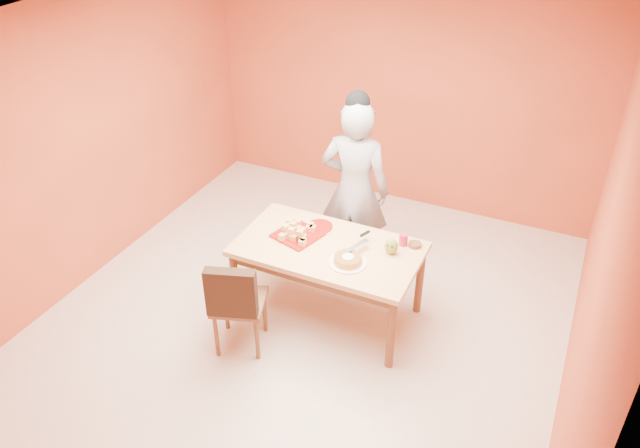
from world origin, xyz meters
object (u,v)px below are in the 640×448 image
at_px(red_dinner_plate, 320,226).
at_px(magenta_glass, 403,240).
at_px(person, 355,191).
at_px(pastry_platter, 298,235).
at_px(dining_chair, 238,301).
at_px(dining_table, 328,255).
at_px(egg_ornament, 391,246).
at_px(checker_tin, 415,245).
at_px(sponge_cake, 348,259).

xyz_separation_m(red_dinner_plate, magenta_glass, (0.78, 0.05, 0.05)).
xyz_separation_m(person, pastry_platter, (-0.25, -0.71, -0.15)).
relative_size(dining_chair, magenta_glass, 8.72).
bearing_deg(magenta_glass, red_dinner_plate, -176.12).
relative_size(dining_table, magenta_glass, 14.78).
height_order(dining_table, person, person).
bearing_deg(egg_ornament, pastry_platter, 167.13).
relative_size(egg_ornament, checker_tin, 1.34).
xyz_separation_m(dining_chair, pastry_platter, (0.20, 0.73, 0.28)).
bearing_deg(magenta_glass, egg_ornament, -107.34).
xyz_separation_m(pastry_platter, sponge_cake, (0.56, -0.19, 0.03)).
height_order(dining_chair, red_dinner_plate, dining_chair).
bearing_deg(egg_ornament, person, 114.45).
distance_m(pastry_platter, red_dinner_plate, 0.24).
bearing_deg(red_dinner_plate, egg_ornament, -9.08).
height_order(person, checker_tin, person).
relative_size(red_dinner_plate, egg_ornament, 1.62).
height_order(pastry_platter, red_dinner_plate, pastry_platter).
bearing_deg(magenta_glass, checker_tin, 11.96).
bearing_deg(egg_ornament, sponge_cake, -153.46).
relative_size(dining_chair, sponge_cake, 3.97).
distance_m(person, magenta_glass, 0.79).
xyz_separation_m(person, magenta_glass, (0.64, -0.45, -0.10)).
bearing_deg(person, dining_chair, 66.06).
bearing_deg(red_dinner_plate, magenta_glass, 3.88).
height_order(dining_table, magenta_glass, magenta_glass).
height_order(pastry_platter, checker_tin, checker_tin).
xyz_separation_m(dining_table, red_dinner_plate, (-0.20, 0.25, 0.10)).
bearing_deg(sponge_cake, pastry_platter, 161.18).
xyz_separation_m(dining_table, magenta_glass, (0.58, 0.30, 0.15)).
distance_m(dining_chair, person, 1.57).
bearing_deg(sponge_cake, checker_tin, 47.78).
distance_m(pastry_platter, sponge_cake, 0.60).
bearing_deg(pastry_platter, dining_table, -6.96).
distance_m(dining_chair, sponge_cake, 0.99).
distance_m(dining_table, egg_ornament, 0.57).
bearing_deg(red_dinner_plate, dining_chair, -108.74).
relative_size(person, checker_tin, 16.52).
xyz_separation_m(red_dinner_plate, checker_tin, (0.88, 0.07, 0.01)).
xyz_separation_m(pastry_platter, red_dinner_plate, (0.12, 0.21, -0.00)).
height_order(magenta_glass, checker_tin, magenta_glass).
height_order(red_dinner_plate, checker_tin, checker_tin).
distance_m(sponge_cake, magenta_glass, 0.56).
relative_size(person, pastry_platter, 5.00).
distance_m(pastry_platter, magenta_glass, 0.94).
height_order(dining_chair, magenta_glass, dining_chair).
height_order(red_dinner_plate, sponge_cake, sponge_cake).
relative_size(dining_table, checker_tin, 14.42).
xyz_separation_m(dining_chair, red_dinner_plate, (0.32, 0.94, 0.28)).
bearing_deg(sponge_cake, dining_chair, -144.91).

